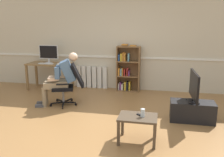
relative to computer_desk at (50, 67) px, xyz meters
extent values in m
plane|color=olive|center=(1.94, -2.15, -0.64)|extent=(18.00, 18.00, 0.00)
cube|color=beige|center=(1.94, 0.50, 0.71)|extent=(12.00, 0.10, 2.70)
cube|color=white|center=(1.94, 0.44, 0.28)|extent=(12.00, 0.03, 0.05)
cube|color=olive|center=(-0.58, -0.26, -0.28)|extent=(0.06, 0.06, 0.72)
cube|color=olive|center=(0.58, -0.26, -0.28)|extent=(0.06, 0.06, 0.72)
cube|color=olive|center=(0.58, 0.26, -0.28)|extent=(0.06, 0.06, 0.72)
cube|color=olive|center=(-0.58, 0.26, -0.28)|extent=(0.06, 0.06, 0.72)
cube|color=olive|center=(0.00, 0.00, 0.09)|extent=(1.24, 0.61, 0.04)
cube|color=silver|center=(-0.05, 0.06, 0.12)|extent=(0.18, 0.14, 0.01)
cube|color=silver|center=(-0.05, 0.08, 0.17)|extent=(0.04, 0.02, 0.10)
cube|color=silver|center=(-0.05, 0.08, 0.42)|extent=(0.57, 0.02, 0.39)
cube|color=black|center=(-0.05, 0.07, 0.42)|extent=(0.52, 0.00, 0.35)
cube|color=white|center=(-0.04, -0.14, 0.12)|extent=(0.42, 0.12, 0.02)
cube|color=white|center=(0.34, -0.12, 0.13)|extent=(0.06, 0.10, 0.03)
cube|color=brown|center=(1.92, 0.27, -0.02)|extent=(0.03, 0.28, 1.26)
cube|color=brown|center=(2.53, 0.27, -0.02)|extent=(0.03, 0.28, 1.26)
cube|color=brown|center=(2.22, 0.41, -0.02)|extent=(0.61, 0.02, 1.26)
cube|color=brown|center=(2.22, 0.27, -0.63)|extent=(0.58, 0.28, 0.03)
cube|color=brown|center=(2.22, 0.27, -0.22)|extent=(0.58, 0.28, 0.03)
cube|color=brown|center=(2.22, 0.27, 0.19)|extent=(0.58, 0.28, 0.03)
cube|color=brown|center=(2.22, 0.27, 0.60)|extent=(0.58, 0.28, 0.03)
cube|color=white|center=(1.97, 0.28, -0.52)|extent=(0.03, 0.19, 0.18)
cube|color=orange|center=(1.97, 0.26, -0.10)|extent=(0.05, 0.19, 0.21)
cube|color=#2D519E|center=(1.97, 0.27, 0.29)|extent=(0.04, 0.19, 0.18)
cube|color=#89428E|center=(2.02, 0.26, -0.51)|extent=(0.03, 0.19, 0.21)
cube|color=#6699A3|center=(2.03, 0.26, -0.11)|extent=(0.04, 0.19, 0.19)
cube|color=gold|center=(2.03, 0.28, 0.31)|extent=(0.04, 0.19, 0.20)
cube|color=white|center=(2.06, 0.26, -0.53)|extent=(0.05, 0.19, 0.16)
cube|color=orange|center=(2.06, 0.29, -0.10)|extent=(0.03, 0.19, 0.20)
cube|color=orange|center=(2.08, 0.28, 0.32)|extent=(0.03, 0.19, 0.23)
cube|color=gold|center=(2.15, 0.27, -0.50)|extent=(0.05, 0.19, 0.23)
cube|color=red|center=(2.12, 0.28, -0.12)|extent=(0.03, 0.19, 0.18)
cube|color=orange|center=(2.13, 0.28, 0.31)|extent=(0.03, 0.19, 0.22)
cube|color=black|center=(2.20, 0.25, -0.50)|extent=(0.04, 0.19, 0.24)
cube|color=red|center=(2.20, 0.25, -0.10)|extent=(0.02, 0.19, 0.22)
cube|color=#6699A3|center=(2.23, 0.26, 0.31)|extent=(0.04, 0.19, 0.21)
cube|color=gold|center=(2.27, 0.28, -0.50)|extent=(0.04, 0.19, 0.23)
cube|color=#89428E|center=(2.25, 0.27, -0.13)|extent=(0.03, 0.19, 0.15)
cube|color=orange|center=(2.34, 0.31, 0.62)|extent=(0.16, 0.22, 0.02)
cube|color=orange|center=(2.12, 0.28, 0.65)|extent=(0.16, 0.22, 0.02)
cube|color=white|center=(0.73, 0.39, -0.32)|extent=(0.12, 0.08, 0.64)
cube|color=white|center=(0.89, 0.39, -0.32)|extent=(0.12, 0.08, 0.64)
cube|color=white|center=(1.05, 0.39, -0.32)|extent=(0.12, 0.08, 0.64)
cube|color=white|center=(1.21, 0.39, -0.32)|extent=(0.12, 0.08, 0.64)
cube|color=white|center=(1.37, 0.39, -0.32)|extent=(0.12, 0.08, 0.64)
cube|color=white|center=(1.53, 0.39, -0.32)|extent=(0.12, 0.08, 0.64)
cube|color=black|center=(0.97, -1.38, -0.58)|extent=(0.13, 0.30, 0.02)
cylinder|color=black|center=(1.02, -1.52, -0.62)|extent=(0.04, 0.06, 0.06)
cube|color=black|center=(1.07, -1.24, -0.58)|extent=(0.30, 0.04, 0.02)
cylinder|color=black|center=(1.22, -1.23, -0.62)|extent=(0.06, 0.02, 0.06)
cube|color=black|center=(0.96, -1.09, -0.58)|extent=(0.12, 0.30, 0.02)
cylinder|color=black|center=(1.01, -0.95, -0.62)|extent=(0.04, 0.06, 0.06)
cube|color=black|center=(0.80, -1.15, -0.58)|extent=(0.27, 0.20, 0.02)
cylinder|color=black|center=(0.67, -1.06, -0.62)|extent=(0.06, 0.05, 0.06)
cube|color=black|center=(0.80, -1.33, -0.58)|extent=(0.26, 0.21, 0.02)
cylinder|color=black|center=(0.68, -1.42, -0.62)|extent=(0.06, 0.05, 0.06)
cylinder|color=gray|center=(0.92, -1.24, -0.42)|extent=(0.05, 0.05, 0.30)
cube|color=black|center=(0.92, -1.24, -0.23)|extent=(0.58, 0.58, 0.07)
cube|color=black|center=(1.25, -1.13, 0.06)|extent=(0.41, 0.51, 0.54)
cube|color=black|center=(0.85, -0.98, -0.09)|extent=(0.28, 0.13, 0.03)
cube|color=black|center=(1.02, -1.48, -0.09)|extent=(0.28, 0.13, 0.03)
cube|color=#937F60|center=(0.92, -1.24, -0.13)|extent=(0.36, 0.41, 0.14)
cube|color=#476689|center=(1.04, -1.20, 0.16)|extent=(0.46, 0.44, 0.52)
sphere|color=beige|center=(1.16, -1.15, 0.48)|extent=(0.20, 0.20, 0.20)
cube|color=black|center=(0.65, -1.33, -0.03)|extent=(0.15, 0.08, 0.02)
cube|color=#937F60|center=(0.69, -1.21, -0.16)|extent=(0.44, 0.26, 0.13)
cylinder|color=#937F60|center=(0.49, -1.28, -0.42)|extent=(0.10, 0.10, 0.46)
cube|color=#4C4C51|center=(0.40, -1.31, -0.61)|extent=(0.24, 0.16, 0.06)
cube|color=#937F60|center=(0.75, -1.40, -0.16)|extent=(0.44, 0.26, 0.13)
cylinder|color=#937F60|center=(0.56, -1.47, -0.42)|extent=(0.10, 0.10, 0.46)
cube|color=#4C4C51|center=(0.46, -1.50, -0.61)|extent=(0.24, 0.16, 0.06)
cube|color=#476689|center=(0.77, -1.12, 0.14)|extent=(0.12, 0.11, 0.26)
cube|color=beige|center=(0.70, -1.21, -0.01)|extent=(0.25, 0.14, 0.07)
cube|color=#476689|center=(0.88, -1.42, 0.14)|extent=(0.12, 0.11, 0.26)
cube|color=beige|center=(0.76, -1.39, -0.01)|extent=(0.25, 0.14, 0.07)
cube|color=black|center=(3.75, -1.61, -0.45)|extent=(0.84, 0.41, 0.39)
cube|color=black|center=(3.75, -1.61, -0.24)|extent=(0.21, 0.33, 0.02)
cylinder|color=black|center=(3.75, -1.61, -0.21)|extent=(0.04, 0.04, 0.05)
cube|color=black|center=(3.75, -1.61, 0.07)|extent=(0.08, 0.87, 0.51)
cube|color=white|center=(3.77, -1.61, 0.07)|extent=(0.04, 0.82, 0.47)
cube|color=#4C3D2D|center=(2.53, -2.88, -0.44)|extent=(0.04, 0.04, 0.40)
cube|color=#4C3D2D|center=(3.08, -2.88, -0.44)|extent=(0.04, 0.04, 0.40)
cube|color=#4C3D2D|center=(3.08, -2.50, -0.44)|extent=(0.04, 0.04, 0.40)
cube|color=#4C3D2D|center=(2.53, -2.50, -0.44)|extent=(0.04, 0.04, 0.40)
cube|color=#4C3D2D|center=(2.80, -2.69, -0.23)|extent=(0.61, 0.45, 0.03)
cylinder|color=silver|center=(2.88, -2.69, -0.15)|extent=(0.07, 0.07, 0.13)
cube|color=black|center=(2.84, -2.65, -0.20)|extent=(0.14, 0.12, 0.02)
camera|label=1|loc=(3.15, -6.30, 1.23)|focal=38.96mm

